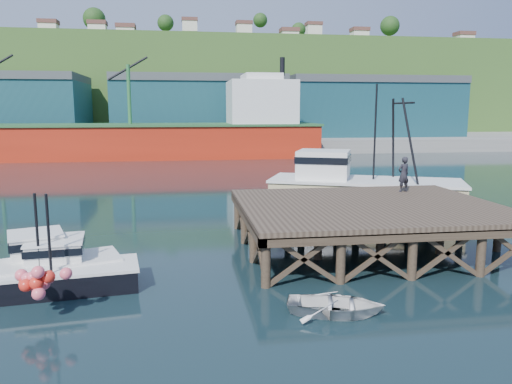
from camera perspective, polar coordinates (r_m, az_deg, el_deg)
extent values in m
plane|color=black|center=(23.19, -0.34, -6.85)|extent=(300.00, 300.00, 0.00)
cube|color=brown|center=(24.10, 12.72, -1.57)|extent=(12.00, 10.00, 0.25)
cube|color=#473828|center=(19.82, 17.75, -4.87)|extent=(12.00, 0.30, 0.35)
cylinder|color=#473828|center=(18.48, 1.12, -8.50)|extent=(0.36, 0.36, 2.60)
cylinder|color=#473828|center=(27.50, -2.14, -2.56)|extent=(0.36, 0.36, 2.60)
cylinder|color=#473828|center=(30.87, 19.40, -1.77)|extent=(0.36, 0.36, 2.60)
cube|color=gray|center=(92.26, -6.54, 5.86)|extent=(160.00, 40.00, 2.00)
cube|color=#1A4D58|center=(87.10, -6.49, 9.28)|extent=(28.00, 16.00, 9.00)
cube|color=#1A4D58|center=(93.14, 12.53, 9.12)|extent=(30.00, 16.00, 9.00)
cube|color=red|center=(70.73, -15.72, 5.52)|extent=(55.00, 9.50, 4.40)
cube|color=#26592D|center=(70.63, -15.81, 7.38)|extent=(55.50, 10.00, 0.30)
cube|color=silver|center=(70.94, 0.58, 10.16)|extent=(9.00, 9.00, 6.00)
cube|color=silver|center=(71.06, 0.58, 12.82)|extent=(5.00, 7.00, 1.20)
cylinder|color=black|center=(71.72, 3.02, 14.14)|extent=(0.70, 0.70, 2.50)
cube|color=#2D511E|center=(122.17, -7.13, 11.37)|extent=(220.00, 50.00, 22.00)
cube|color=black|center=(20.32, -23.50, -8.71)|extent=(5.99, 3.71, 0.87)
cube|color=silver|center=(20.19, -23.58, -7.47)|extent=(6.11, 3.78, 0.12)
cube|color=silver|center=(21.06, -23.83, -5.63)|extent=(2.32, 2.32, 0.87)
cube|color=black|center=(21.01, -23.86, -5.12)|extent=(2.45, 2.45, 0.29)
cylinder|color=black|center=(19.31, -23.74, -4.11)|extent=(0.10, 0.10, 2.72)
cube|color=black|center=(19.62, -22.08, -9.36)|extent=(6.04, 2.89, 0.80)
cube|color=silver|center=(19.49, -22.16, -8.19)|extent=(6.16, 2.95, 0.11)
cube|color=silver|center=(20.38, -21.92, -6.30)|extent=(2.17, 2.17, 0.80)
cube|color=black|center=(20.34, -21.95, -5.81)|extent=(2.29, 2.29, 0.27)
cylinder|color=black|center=(18.57, -22.61, -4.56)|extent=(0.10, 0.10, 2.86)
sphere|color=#FF5D71|center=(17.19, -24.63, -10.12)|extent=(0.38, 0.38, 0.38)
sphere|color=#FF5D71|center=(17.09, -21.88, -9.42)|extent=(0.38, 0.38, 0.38)
sphere|color=red|center=(16.71, -23.48, -9.30)|extent=(0.38, 0.38, 0.38)
cube|color=beige|center=(32.94, 12.31, -0.49)|extent=(12.52, 8.38, 1.94)
cube|color=silver|center=(32.78, 12.37, 1.28)|extent=(12.81, 8.66, 0.16)
cube|color=silver|center=(31.81, 7.88, 2.83)|extent=(4.15, 4.04, 1.94)
cube|color=black|center=(31.77, 7.90, 3.60)|extent=(4.29, 4.18, 0.43)
cylinder|color=black|center=(32.71, 13.44, 6.25)|extent=(0.12, 0.12, 6.47)
imported|color=white|center=(16.51, 9.12, -12.61)|extent=(3.62, 3.04, 0.64)
imported|color=black|center=(27.88, 16.51, 1.95)|extent=(0.78, 0.62, 1.88)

